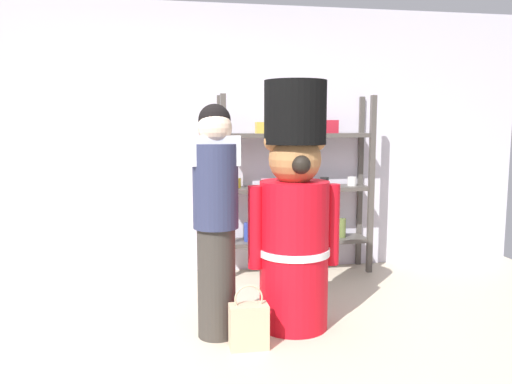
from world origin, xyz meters
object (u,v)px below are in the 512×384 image
object	(u,v)px
shopping_bag	(249,325)
person_shopper	(216,214)
merchandise_shelf	(296,186)
teddy_bear_guard	(294,214)

from	to	relation	value
shopping_bag	person_shopper	bearing A→B (deg)	127.50
merchandise_shelf	shopping_bag	bearing A→B (deg)	-114.13
merchandise_shelf	teddy_bear_guard	size ratio (longest dim) A/B	0.99
merchandise_shelf	person_shopper	bearing A→B (deg)	-123.04
merchandise_shelf	person_shopper	size ratio (longest dim) A/B	1.09
merchandise_shelf	shopping_bag	distance (m)	1.97
teddy_bear_guard	shopping_bag	xyz separation A→B (m)	(-0.38, -0.31, -0.67)
merchandise_shelf	teddy_bear_guard	distance (m)	1.43
merchandise_shelf	shopping_bag	xyz separation A→B (m)	(-0.75, -1.68, -0.71)
merchandise_shelf	shopping_bag	world-z (taller)	merchandise_shelf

